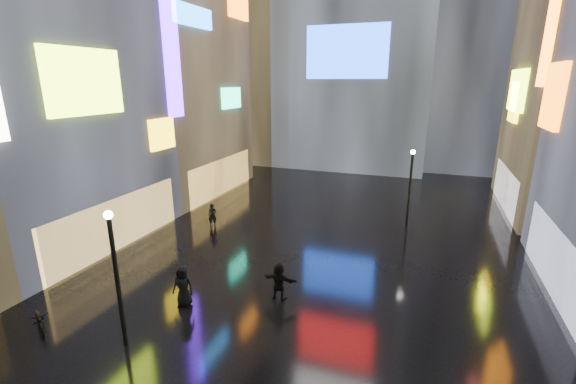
% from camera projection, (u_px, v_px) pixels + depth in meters
% --- Properties ---
extents(ground, '(140.00, 140.00, 0.00)m').
position_uv_depth(ground, '(331.00, 235.00, 24.18)').
color(ground, black).
rests_on(ground, ground).
extents(building_left_mid, '(10.28, 12.70, 24.00)m').
position_uv_depth(building_left_mid, '(21.00, 30.00, 20.65)').
color(building_left_mid, black).
rests_on(building_left_mid, ground).
extents(building_left_far, '(10.28, 12.00, 22.00)m').
position_uv_depth(building_left_far, '(164.00, 60.00, 31.76)').
color(building_left_far, black).
rests_on(building_left_far, ground).
extents(tower_flank_right, '(12.00, 12.00, 34.00)m').
position_uv_depth(tower_flank_right, '(481.00, 4.00, 39.97)').
color(tower_flank_right, black).
rests_on(tower_flank_right, ground).
extents(tower_flank_left, '(10.00, 10.00, 26.00)m').
position_uv_depth(tower_flank_left, '(263.00, 48.00, 45.00)').
color(tower_flank_left, black).
rests_on(tower_flank_left, ground).
extents(lamp_near, '(0.30, 0.30, 5.20)m').
position_uv_depth(lamp_near, '(116.00, 272.00, 13.35)').
color(lamp_near, black).
rests_on(lamp_near, ground).
extents(lamp_far, '(0.30, 0.30, 5.20)m').
position_uv_depth(lamp_far, '(410.00, 185.00, 24.57)').
color(lamp_far, black).
rests_on(lamp_far, ground).
extents(pedestrian_4, '(0.99, 0.74, 1.83)m').
position_uv_depth(pedestrian_4, '(183.00, 286.00, 16.39)').
color(pedestrian_4, black).
rests_on(pedestrian_4, ground).
extents(pedestrian_5, '(1.61, 0.56, 1.71)m').
position_uv_depth(pedestrian_5, '(279.00, 281.00, 16.90)').
color(pedestrian_5, black).
rests_on(pedestrian_5, ground).
extents(pedestrian_6, '(0.67, 0.57, 1.55)m').
position_uv_depth(pedestrian_6, '(213.00, 215.00, 25.41)').
color(pedestrian_6, black).
rests_on(pedestrian_6, ground).
extents(umbrella_2, '(1.00, 1.01, 0.84)m').
position_uv_depth(umbrella_2, '(181.00, 258.00, 16.01)').
color(umbrella_2, black).
rests_on(umbrella_2, pedestrian_4).
extents(bicycle, '(1.79, 1.37, 0.90)m').
position_uv_depth(bicycle, '(39.00, 320.00, 14.82)').
color(bicycle, black).
rests_on(bicycle, ground).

